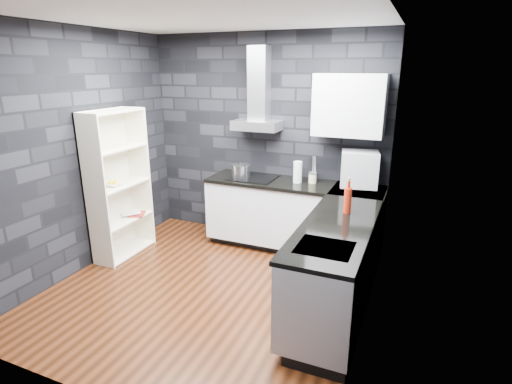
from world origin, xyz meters
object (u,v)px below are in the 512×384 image
Objects in this scene: glass_vase at (298,172)px; bookshelf at (119,185)px; red_bottle at (348,201)px; storage_jar at (312,178)px; pot at (241,171)px; utensil_crock at (313,176)px; fruit_bowl at (114,184)px; appliance_garage at (359,169)px.

bookshelf is (-1.96, -0.96, -0.13)m from glass_vase.
storage_jar is at bearing 123.14° from red_bottle.
pot is 0.90× the size of glass_vase.
utensil_crock is at bearing 11.06° from pot.
red_bottle is (0.77, -0.86, -0.01)m from glass_vase.
fruit_bowl is (-2.73, -0.17, -0.09)m from red_bottle.
bookshelf reaches higher than pot.
pot is 0.13× the size of bookshelf.
storage_jar is at bearing 16.12° from glass_vase.
storage_jar is at bearing 26.81° from fruit_bowl.
red_bottle is 2.74m from fruit_bowl.
glass_vase reaches higher than fruit_bowl.
utensil_crock is at bearing 121.40° from red_bottle.
pot is 2.05× the size of storage_jar.
pot is 1.56m from fruit_bowl.
bookshelf is at bearing -177.89° from red_bottle.
fruit_bowl is at bearing -153.19° from storage_jar.
red_bottle is (1.52, -0.81, 0.04)m from pot.
glass_vase is at bearing 3.88° from pot.
red_bottle is 1.13× the size of fruit_bowl.
pot is 0.93m from utensil_crock.
fruit_bowl is at bearing -141.13° from pot.
red_bottle reaches higher than storage_jar.
glass_vase is 1.15m from red_bottle.
bookshelf is 0.08m from fruit_bowl.
glass_vase is 0.15× the size of bookshelf.
appliance_garage is 2.92m from fruit_bowl.
appliance_garage is 0.23× the size of bookshelf.
glass_vase is 1.05× the size of red_bottle.
glass_vase is 2.22m from fruit_bowl.
appliance_garage is 2.89m from bookshelf.
fruit_bowl is (0.00, -0.07, 0.04)m from bookshelf.
storage_jar is (0.18, 0.05, -0.07)m from glass_vase.
appliance_garage is at bearing 35.75° from bookshelf.
storage_jar is 0.06× the size of bookshelf.
fruit_bowl is (-1.96, -1.03, -0.10)m from glass_vase.
pot is 0.57× the size of appliance_garage.
appliance_garage reaches higher than glass_vase.
fruit_bowl is (-1.22, -0.98, -0.05)m from pot.
appliance_garage reaches higher than storage_jar.
glass_vase is 1.19× the size of fruit_bowl.
storage_jar is (0.92, 0.10, -0.02)m from pot.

